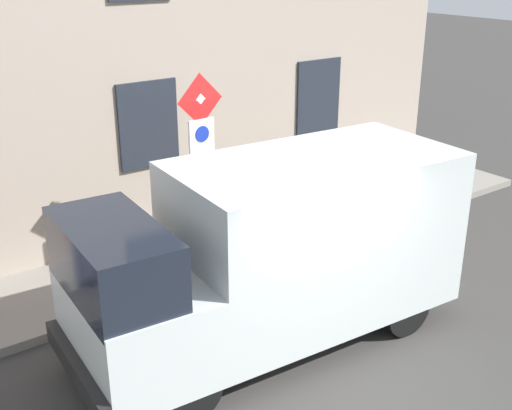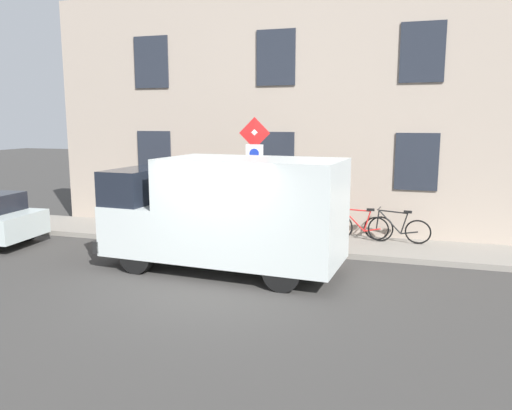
{
  "view_description": "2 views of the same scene",
  "coord_description": "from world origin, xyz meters",
  "px_view_note": "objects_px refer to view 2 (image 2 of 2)",
  "views": [
    {
      "loc": [
        -4.89,
        4.8,
        5.02
      ],
      "look_at": [
        2.76,
        -0.75,
        1.25
      ],
      "focal_mm": 45.21,
      "sensor_mm": 36.0,
      "label": 1
    },
    {
      "loc": [
        -8.94,
        -3.71,
        3.3
      ],
      "look_at": [
        2.19,
        -0.26,
        1.32
      ],
      "focal_mm": 35.25,
      "sensor_mm": 36.0,
      "label": 2
    }
  ],
  "objects_px": {
    "delivery_van": "(227,211)",
    "sign_post_stacked": "(255,163)",
    "bicycle_black": "(397,229)",
    "pedestrian": "(150,197)",
    "bicycle_red": "(360,226)",
    "litter_bin": "(245,225)"
  },
  "relations": [
    {
      "from": "delivery_van",
      "to": "bicycle_red",
      "type": "height_order",
      "value": "delivery_van"
    },
    {
      "from": "pedestrian",
      "to": "bicycle_black",
      "type": "bearing_deg",
      "value": -103.51
    },
    {
      "from": "sign_post_stacked",
      "to": "bicycle_red",
      "type": "xyz_separation_m",
      "value": [
        1.27,
        -2.53,
        -1.72
      ]
    },
    {
      "from": "bicycle_black",
      "to": "delivery_van",
      "type": "bearing_deg",
      "value": 48.21
    },
    {
      "from": "bicycle_red",
      "to": "pedestrian",
      "type": "distance_m",
      "value": 6.04
    },
    {
      "from": "sign_post_stacked",
      "to": "pedestrian",
      "type": "height_order",
      "value": "sign_post_stacked"
    },
    {
      "from": "delivery_van",
      "to": "litter_bin",
      "type": "distance_m",
      "value": 2.2
    },
    {
      "from": "sign_post_stacked",
      "to": "pedestrian",
      "type": "distance_m",
      "value": 3.76
    },
    {
      "from": "delivery_van",
      "to": "sign_post_stacked",
      "type": "bearing_deg",
      "value": -87.63
    },
    {
      "from": "litter_bin",
      "to": "pedestrian",
      "type": "bearing_deg",
      "value": 76.8
    },
    {
      "from": "bicycle_black",
      "to": "pedestrian",
      "type": "xyz_separation_m",
      "value": [
        -0.39,
        6.94,
        0.56
      ]
    },
    {
      "from": "bicycle_black",
      "to": "bicycle_red",
      "type": "xyz_separation_m",
      "value": [
        -0.0,
        0.94,
        0.0
      ]
    },
    {
      "from": "delivery_van",
      "to": "bicycle_black",
      "type": "distance_m",
      "value": 4.82
    },
    {
      "from": "pedestrian",
      "to": "litter_bin",
      "type": "xyz_separation_m",
      "value": [
        -0.74,
        -3.15,
        -0.48
      ]
    },
    {
      "from": "bicycle_black",
      "to": "litter_bin",
      "type": "relative_size",
      "value": 1.91
    },
    {
      "from": "delivery_van",
      "to": "pedestrian",
      "type": "distance_m",
      "value": 4.43
    },
    {
      "from": "bicycle_red",
      "to": "litter_bin",
      "type": "height_order",
      "value": "litter_bin"
    },
    {
      "from": "litter_bin",
      "to": "sign_post_stacked",
      "type": "bearing_deg",
      "value": -113.42
    },
    {
      "from": "bicycle_red",
      "to": "litter_bin",
      "type": "relative_size",
      "value": 1.91
    },
    {
      "from": "bicycle_black",
      "to": "bicycle_red",
      "type": "distance_m",
      "value": 0.94
    },
    {
      "from": "sign_post_stacked",
      "to": "bicycle_black",
      "type": "height_order",
      "value": "sign_post_stacked"
    },
    {
      "from": "bicycle_black",
      "to": "pedestrian",
      "type": "relative_size",
      "value": 1.0
    }
  ]
}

